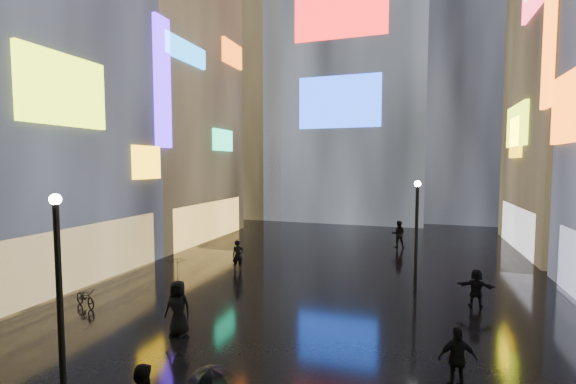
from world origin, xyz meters
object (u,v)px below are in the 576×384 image
at_px(bicycle, 85,297).
at_px(lamp_far, 416,229).
at_px(lamp_near, 59,279).
at_px(pedestrian_3, 457,359).

bearing_deg(bicycle, lamp_far, -43.40).
relative_size(lamp_near, pedestrian_3, 3.11).
relative_size(pedestrian_3, bicycle, 1.10).
xyz_separation_m(lamp_near, lamp_far, (8.93, 11.33, 0.00)).
relative_size(lamp_far, pedestrian_3, 3.11).
bearing_deg(lamp_near, bicycle, 131.21).
bearing_deg(bicycle, lamp_near, -118.88).
distance_m(pedestrian_3, bicycle, 14.24).
distance_m(lamp_near, bicycle, 6.81).
bearing_deg(lamp_near, pedestrian_3, 17.81).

